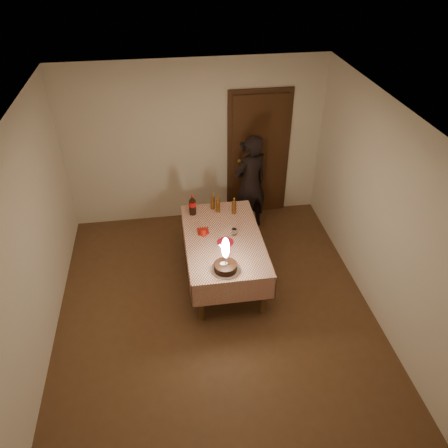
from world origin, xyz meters
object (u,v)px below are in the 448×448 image
at_px(birthday_cake, 226,263).
at_px(amber_bottle_right, 234,206).
at_px(red_plate, 225,242).
at_px(amber_bottle_left, 213,201).
at_px(photographer, 250,184).
at_px(dining_table, 223,243).
at_px(clear_cup, 234,232).
at_px(cola_bottle, 192,205).
at_px(amber_bottle_mid, 218,205).
at_px(red_cup, 203,232).

distance_m(birthday_cake, amber_bottle_right, 1.23).
distance_m(red_plate, amber_bottle_left, 0.84).
bearing_deg(birthday_cake, photographer, 69.74).
height_order(dining_table, birthday_cake, birthday_cake).
bearing_deg(photographer, clear_cup, -111.65).
relative_size(birthday_cake, cola_bottle, 1.53).
bearing_deg(amber_bottle_left, birthday_cake, -90.90).
xyz_separation_m(amber_bottle_mid, photographer, (0.57, 0.51, -0.00)).
distance_m(dining_table, clear_cup, 0.21).
height_order(cola_bottle, amber_bottle_left, cola_bottle).
relative_size(red_plate, clear_cup, 2.44).
distance_m(red_plate, amber_bottle_right, 0.71).
xyz_separation_m(red_plate, amber_bottle_right, (0.23, 0.66, 0.11)).
xyz_separation_m(clear_cup, photographer, (0.43, 1.10, 0.07)).
bearing_deg(amber_bottle_mid, amber_bottle_left, 122.24).
bearing_deg(red_plate, cola_bottle, 116.12).
bearing_deg(amber_bottle_left, amber_bottle_right, -31.31).
relative_size(birthday_cake, amber_bottle_right, 1.90).
bearing_deg(amber_bottle_left, clear_cup, -73.46).
xyz_separation_m(clear_cup, amber_bottle_mid, (-0.14, 0.58, 0.07)).
relative_size(birthday_cake, amber_bottle_mid, 1.90).
distance_m(cola_bottle, amber_bottle_right, 0.59).
distance_m(dining_table, photographer, 1.30).
height_order(dining_table, cola_bottle, cola_bottle).
relative_size(cola_bottle, amber_bottle_right, 1.25).
height_order(clear_cup, amber_bottle_right, amber_bottle_right).
xyz_separation_m(red_plate, amber_bottle_mid, (0.00, 0.73, 0.11)).
xyz_separation_m(red_cup, amber_bottle_left, (0.21, 0.63, 0.07)).
bearing_deg(photographer, amber_bottle_left, -146.75).
bearing_deg(amber_bottle_right, amber_bottle_mid, 161.28).
bearing_deg(red_cup, amber_bottle_mid, 63.00).
bearing_deg(cola_bottle, dining_table, -60.69).
xyz_separation_m(red_plate, cola_bottle, (-0.36, 0.73, 0.15)).
xyz_separation_m(red_cup, photographer, (0.84, 1.04, 0.07)).
xyz_separation_m(dining_table, amber_bottle_right, (0.23, 0.55, 0.21)).
distance_m(red_cup, photographer, 1.34).
height_order(red_plate, cola_bottle, cola_bottle).
relative_size(birthday_cake, red_plate, 2.21).
height_order(clear_cup, photographer, photographer).
bearing_deg(red_plate, dining_table, 94.58).
relative_size(dining_table, photographer, 1.07).
bearing_deg(cola_bottle, amber_bottle_mid, 0.42).
xyz_separation_m(birthday_cake, amber_bottle_right, (0.30, 1.19, 0.00)).
xyz_separation_m(clear_cup, amber_bottle_right, (0.08, 0.51, 0.07)).
xyz_separation_m(dining_table, birthday_cake, (-0.07, -0.64, 0.21)).
distance_m(amber_bottle_right, amber_bottle_mid, 0.23).
height_order(amber_bottle_mid, photographer, photographer).
relative_size(red_cup, photographer, 0.06).
bearing_deg(cola_bottle, birthday_cake, -77.52).
distance_m(amber_bottle_left, photographer, 0.76).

